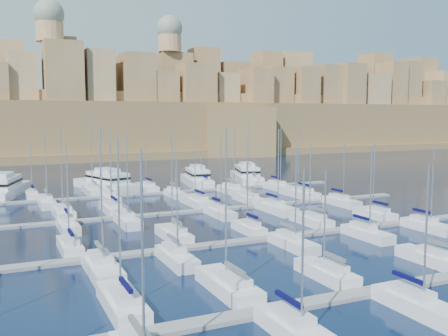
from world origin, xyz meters
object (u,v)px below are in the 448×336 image
motor_yacht_b (106,182)px  motor_yacht_c (197,178)px  sailboat_4 (429,257)px  sailboat_2 (229,285)px  motor_yacht_d (247,175)px  motor_yacht_a (4,188)px

motor_yacht_b → motor_yacht_c: 21.43m
motor_yacht_b → motor_yacht_c: same height
sailboat_4 → motor_yacht_b: sailboat_4 is taller
motor_yacht_c → motor_yacht_b: bearing=175.6°
sailboat_2 → motor_yacht_c: sailboat_2 is taller
sailboat_4 → motor_yacht_d: size_ratio=0.61×
sailboat_2 → sailboat_4: sailboat_2 is taller
sailboat_2 → sailboat_4: (24.73, -0.90, -0.05)m
sailboat_2 → sailboat_4: 24.75m
motor_yacht_b → motor_yacht_d: same height
sailboat_4 → motor_yacht_a: sailboat_4 is taller
motor_yacht_a → motor_yacht_b: size_ratio=1.01×
sailboat_2 → sailboat_4: bearing=-2.1°
sailboat_2 → motor_yacht_c: (24.27, 69.59, 0.96)m
sailboat_4 → motor_yacht_c: sailboat_4 is taller
motor_yacht_c → motor_yacht_d: same height
sailboat_2 → motor_yacht_d: 80.14m
motor_yacht_b → motor_yacht_d: size_ratio=1.09×
motor_yacht_c → motor_yacht_d: bearing=3.6°
motor_yacht_c → sailboat_2: bearing=-109.2°
sailboat_4 → motor_yacht_b: bearing=106.8°
motor_yacht_a → motor_yacht_c: 42.68m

